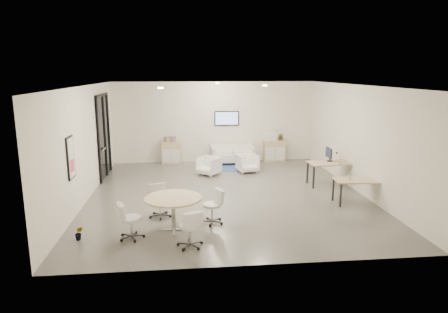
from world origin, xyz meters
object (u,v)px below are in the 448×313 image
armchair_left (209,165)px  desk_front (358,182)px  round_table (173,201)px  loveseat (232,155)px  sideboard_right (274,151)px  sideboard_left (171,153)px  desk_rear (331,165)px  armchair_right (247,162)px

armchair_left → desk_front: bearing=-2.7°
round_table → loveseat: bearing=71.9°
sideboard_right → loveseat: (-1.75, -0.19, -0.09)m
sideboard_right → armchair_left: bearing=-145.4°
sideboard_left → armchair_left: bearing=-54.9°
desk_rear → sideboard_left: bearing=140.4°
loveseat → armchair_left: (-1.05, -1.74, 0.01)m
armchair_left → desk_rear: (3.81, -1.72, 0.32)m
sideboard_left → loveseat: (2.41, -0.20, -0.09)m
armchair_right → desk_front: (2.48, -3.77, 0.24)m
sideboard_right → round_table: 7.94m
armchair_left → desk_front: size_ratio=0.53×
desk_front → round_table: 5.24m
sideboard_right → loveseat: bearing=-173.9°
loveseat → armchair_right: size_ratio=2.33×
armchair_left → desk_rear: 4.19m
sideboard_left → desk_front: (5.26, -5.46, 0.17)m
sideboard_left → round_table: bearing=-88.2°
armchair_right → sideboard_left: bearing=138.6°
armchair_right → desk_rear: 3.10m
desk_rear → loveseat: bearing=124.3°
sideboard_right → armchair_left: (-2.80, -1.93, -0.08)m
sideboard_left → loveseat: 2.42m
sideboard_left → desk_front: bearing=-46.1°
round_table → sideboard_left: bearing=91.8°
sideboard_left → desk_rear: (5.17, -3.65, 0.24)m
sideboard_left → round_table: 6.91m
sideboard_left → desk_front: size_ratio=0.65×
loveseat → desk_rear: desk_rear is taller
desk_rear → round_table: (-4.95, -3.25, 0.04)m
round_table → sideboard_right: bearing=60.2°
desk_rear → round_table: round_table is taller
sideboard_left → round_table: size_ratio=0.67×
sideboard_right → armchair_left: size_ratio=1.23×
armchair_right → desk_front: armchair_right is taller
loveseat → desk_rear: size_ratio=1.13×
armchair_right → desk_front: 4.51m
sideboard_right → armchair_right: (-1.38, -1.69, -0.07)m
sideboard_left → desk_rear: sideboard_left is taller
armchair_left → round_table: 5.10m
sideboard_right → armchair_right: size_ratio=1.19×
sideboard_right → round_table: (-3.94, -6.89, 0.28)m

